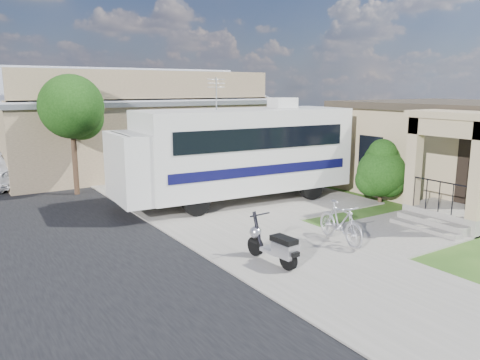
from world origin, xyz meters
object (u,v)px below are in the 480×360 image
scooter (275,246)px  garden_hose (409,220)px  motorhome (236,151)px  pickup_truck (7,166)px  shrub (381,170)px  bicycle (340,225)px

scooter → garden_hose: (5.61, 0.58, -0.41)m
motorhome → pickup_truck: 10.51m
shrub → garden_hose: bearing=-119.5°
motorhome → pickup_truck: size_ratio=1.58×
bicycle → pickup_truck: size_ratio=0.33×
shrub → scooter: shrub is taller
shrub → scooter: (-6.86, -2.81, -0.69)m
motorhome → scooter: 6.47m
motorhome → scooter: size_ratio=5.18×
shrub → garden_hose: (-1.26, -2.22, -1.10)m
motorhome → bicycle: (-0.26, -5.48, -1.33)m
scooter → motorhome: bearing=61.2°
garden_hose → pickup_truck: bearing=125.4°
pickup_truck → garden_hose: (9.48, -13.36, -0.68)m
scooter → pickup_truck: (-3.87, 13.94, 0.27)m
scooter → pickup_truck: size_ratio=0.30×
shrub → motorhome: bearing=145.3°
motorhome → shrub: size_ratio=3.74×
motorhome → pickup_truck: (-6.49, 8.19, -1.11)m
motorhome → shrub: 5.21m
scooter → garden_hose: size_ratio=4.56×
scooter → garden_hose: 5.65m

